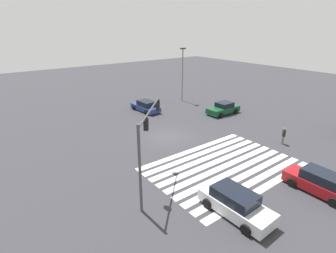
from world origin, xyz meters
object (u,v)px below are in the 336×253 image
at_px(car_2, 235,203).
at_px(car_3, 146,106).
at_px(street_light_pole_a, 183,70).
at_px(car_1, 223,109).
at_px(traffic_signal_mast, 147,136).
at_px(car_0, 320,183).
at_px(pedestrian, 284,135).

xyz_separation_m(car_2, car_3, (6.76, 20.86, -0.08)).
bearing_deg(street_light_pole_a, car_1, -87.85).
bearing_deg(car_2, traffic_signal_mast, -151.11).
bearing_deg(car_0, traffic_signal_mast, 53.53).
bearing_deg(traffic_signal_mast, car_0, -82.06).
bearing_deg(car_3, car_2, 158.25).
height_order(traffic_signal_mast, pedestrian, traffic_signal_mast).
relative_size(traffic_signal_mast, car_0, 1.28).
bearing_deg(pedestrian, car_2, 63.64).
relative_size(traffic_signal_mast, street_light_pole_a, 0.74).
xyz_separation_m(car_2, street_light_pole_a, (14.04, 21.95, 3.97)).
distance_m(car_2, street_light_pole_a, 26.36).
bearing_deg(traffic_signal_mast, street_light_pole_a, -0.37).
bearing_deg(car_3, traffic_signal_mast, 144.38).
bearing_deg(street_light_pole_a, car_0, -107.60).
distance_m(car_2, pedestrian, 12.45).
xyz_separation_m(car_3, pedestrian, (5.07, -16.98, 0.27)).
bearing_deg(traffic_signal_mast, car_2, -104.52).
height_order(car_1, pedestrian, pedestrian).
distance_m(car_3, pedestrian, 17.73).
bearing_deg(car_2, pedestrian, 106.57).
relative_size(car_3, pedestrian, 2.77).
height_order(car_2, street_light_pole_a, street_light_pole_a).
bearing_deg(car_0, street_light_pole_a, -17.01).
relative_size(car_3, street_light_pole_a, 0.60).
relative_size(car_2, pedestrian, 2.80).
bearing_deg(car_3, car_0, 175.39).
height_order(car_1, street_light_pole_a, street_light_pole_a).
bearing_deg(pedestrian, car_1, -58.72).
height_order(car_0, car_3, car_0).
height_order(traffic_signal_mast, car_3, traffic_signal_mast).
distance_m(traffic_signal_mast, car_0, 12.34).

